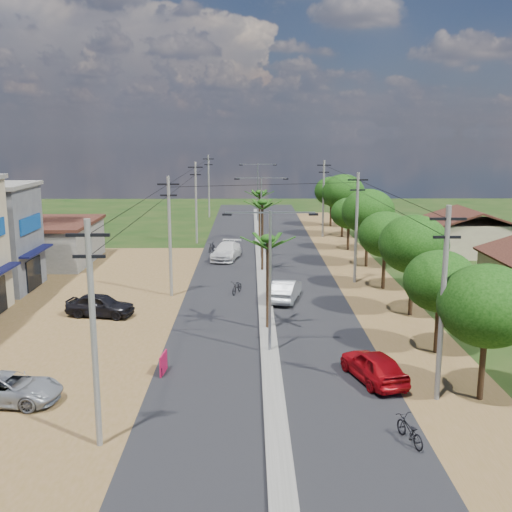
% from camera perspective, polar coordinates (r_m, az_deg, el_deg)
% --- Properties ---
extents(ground, '(160.00, 160.00, 0.00)m').
position_cam_1_polar(ground, '(33.81, 1.30, -9.24)').
color(ground, black).
rests_on(ground, ground).
extents(road, '(12.00, 110.00, 0.04)m').
position_cam_1_polar(road, '(48.11, 0.72, -2.84)').
color(road, black).
rests_on(road, ground).
extents(median, '(1.00, 90.00, 0.18)m').
position_cam_1_polar(median, '(51.00, 0.65, -1.92)').
color(median, '#605E56').
rests_on(median, ground).
extents(dirt_lot_west, '(18.00, 46.00, 0.04)m').
position_cam_1_polar(dirt_lot_west, '(43.64, -19.24, -5.03)').
color(dirt_lot_west, brown).
rests_on(dirt_lot_west, ground).
extents(dirt_shoulder_east, '(5.00, 90.00, 0.03)m').
position_cam_1_polar(dirt_shoulder_east, '(49.04, 10.71, -2.77)').
color(dirt_shoulder_east, brown).
rests_on(dirt_shoulder_east, ground).
extents(low_shed, '(10.40, 10.40, 3.95)m').
position_cam_1_polar(low_shed, '(59.89, -20.01, 1.24)').
color(low_shed, '#605E56').
rests_on(low_shed, ground).
extents(house_east_far, '(7.60, 7.50, 4.60)m').
position_cam_1_polar(house_east_far, '(64.26, 19.53, 2.33)').
color(house_east_far, tan).
rests_on(house_east_far, ground).
extents(tree_east_a, '(4.40, 4.40, 6.37)m').
position_cam_1_polar(tree_east_a, '(28.69, 21.15, -4.44)').
color(tree_east_a, black).
rests_on(tree_east_a, ground).
extents(tree_east_b, '(4.00, 4.00, 5.83)m').
position_cam_1_polar(tree_east_b, '(34.17, 17.14, -2.32)').
color(tree_east_b, black).
rests_on(tree_east_b, ground).
extents(tree_east_c, '(4.60, 4.60, 6.83)m').
position_cam_1_polar(tree_east_c, '(40.69, 14.79, 1.08)').
color(tree_east_c, black).
rests_on(tree_east_c, ground).
extents(tree_east_d, '(4.20, 4.20, 6.13)m').
position_cam_1_polar(tree_east_d, '(47.39, 12.21, 2.01)').
color(tree_east_d, black).
rests_on(tree_east_d, ground).
extents(tree_east_e, '(4.80, 4.80, 7.14)m').
position_cam_1_polar(tree_east_e, '(55.07, 10.63, 4.18)').
color(tree_east_e, black).
rests_on(tree_east_e, ground).
extents(tree_east_f, '(3.80, 3.80, 5.52)m').
position_cam_1_polar(tree_east_f, '(62.95, 8.84, 4.05)').
color(tree_east_f, black).
rests_on(tree_east_f, ground).
extents(tree_east_g, '(5.00, 5.00, 7.38)m').
position_cam_1_polar(tree_east_g, '(70.74, 8.31, 6.00)').
color(tree_east_g, black).
rests_on(tree_east_g, ground).
extents(tree_east_h, '(4.40, 4.40, 6.52)m').
position_cam_1_polar(tree_east_h, '(78.64, 7.19, 6.14)').
color(tree_east_h, black).
rests_on(tree_east_h, ground).
extents(palm_median_near, '(2.00, 2.00, 6.15)m').
position_cam_1_polar(palm_median_near, '(36.18, 1.14, 1.27)').
color(palm_median_near, black).
rests_on(palm_median_near, ground).
extents(palm_median_mid, '(2.00, 2.00, 6.55)m').
position_cam_1_polar(palm_median_mid, '(51.95, 0.61, 4.84)').
color(palm_median_mid, black).
rests_on(palm_median_mid, ground).
extents(palm_median_far, '(2.00, 2.00, 5.85)m').
position_cam_1_polar(palm_median_far, '(67.92, 0.33, 5.91)').
color(palm_median_far, black).
rests_on(palm_median_far, ground).
extents(streetlight_near, '(5.10, 0.18, 8.00)m').
position_cam_1_polar(streetlight_near, '(32.41, 1.34, -1.31)').
color(streetlight_near, gray).
rests_on(streetlight_near, ground).
extents(streetlight_mid, '(5.10, 0.18, 8.00)m').
position_cam_1_polar(streetlight_mid, '(57.04, 0.51, 4.33)').
color(streetlight_mid, gray).
rests_on(streetlight_mid, ground).
extents(streetlight_far, '(5.10, 0.18, 8.00)m').
position_cam_1_polar(streetlight_far, '(81.90, 0.17, 6.55)').
color(streetlight_far, gray).
rests_on(streetlight_far, ground).
extents(utility_pole_w_a, '(1.60, 0.24, 9.00)m').
position_cam_1_polar(utility_pole_w_a, '(23.52, -15.23, -6.84)').
color(utility_pole_w_a, '#605E56').
rests_on(utility_pole_w_a, ground).
extents(utility_pole_w_b, '(1.60, 0.24, 9.00)m').
position_cam_1_polar(utility_pole_w_b, '(44.57, -8.21, 2.10)').
color(utility_pole_w_b, '#605E56').
rests_on(utility_pole_w_b, ground).
extents(utility_pole_w_c, '(1.60, 0.24, 9.00)m').
position_cam_1_polar(utility_pole_w_c, '(66.24, -5.73, 5.26)').
color(utility_pole_w_c, '#605E56').
rests_on(utility_pole_w_c, ground).
extents(utility_pole_w_d, '(1.60, 0.24, 9.00)m').
position_cam_1_polar(utility_pole_w_d, '(87.08, -4.52, 6.80)').
color(utility_pole_w_d, '#605E56').
rests_on(utility_pole_w_d, ground).
extents(utility_pole_e_a, '(1.60, 0.24, 9.00)m').
position_cam_1_polar(utility_pole_e_a, '(27.94, 17.37, -4.03)').
color(utility_pole_e_a, '#605E56').
rests_on(utility_pole_e_a, ground).
extents(utility_pole_e_b, '(1.60, 0.24, 9.00)m').
position_cam_1_polar(utility_pole_e_b, '(48.88, 9.54, 2.90)').
color(utility_pole_e_b, '#605E56').
rests_on(utility_pole_e_b, ground).
extents(utility_pole_e_c, '(1.60, 0.24, 9.00)m').
position_cam_1_polar(utility_pole_e_c, '(70.48, 6.44, 5.63)').
color(utility_pole_e_c, '#605E56').
rests_on(utility_pole_e_c, ground).
extents(car_red_near, '(3.07, 4.88, 1.55)m').
position_cam_1_polar(car_red_near, '(30.50, 11.14, -10.29)').
color(car_red_near, '#98080E').
rests_on(car_red_near, ground).
extents(car_silver_mid, '(2.77, 5.04, 1.57)m').
position_cam_1_polar(car_silver_mid, '(43.75, 2.82, -3.29)').
color(car_silver_mid, gray).
rests_on(car_silver_mid, ground).
extents(car_white_far, '(3.20, 5.75, 1.58)m').
position_cam_1_polar(car_white_far, '(57.97, -2.84, 0.43)').
color(car_white_far, silver).
rests_on(car_white_far, ground).
extents(car_parked_silver, '(5.03, 2.74, 1.34)m').
position_cam_1_polar(car_parked_silver, '(29.95, -22.51, -11.62)').
color(car_parked_silver, gray).
rests_on(car_parked_silver, ground).
extents(car_parked_dark, '(4.77, 2.63, 1.54)m').
position_cam_1_polar(car_parked_dark, '(41.33, -14.61, -4.58)').
color(car_parked_dark, black).
rests_on(car_parked_dark, ground).
extents(moto_rider_east, '(1.17, 2.06, 1.02)m').
position_cam_1_polar(moto_rider_east, '(25.31, 14.42, -15.87)').
color(moto_rider_east, black).
rests_on(moto_rider_east, ground).
extents(moto_rider_west_a, '(1.25, 2.07, 1.03)m').
position_cam_1_polar(moto_rider_west_a, '(45.64, -1.81, -3.01)').
color(moto_rider_west_a, black).
rests_on(moto_rider_west_a, ground).
extents(moto_rider_west_b, '(1.00, 1.75, 1.01)m').
position_cam_1_polar(moto_rider_west_b, '(61.59, -4.23, 0.81)').
color(moto_rider_west_b, black).
rests_on(moto_rider_west_b, ground).
extents(roadside_sign, '(0.22, 1.31, 1.09)m').
position_cam_1_polar(roadside_sign, '(31.26, -8.81, -10.11)').
color(roadside_sign, maroon).
rests_on(roadside_sign, ground).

